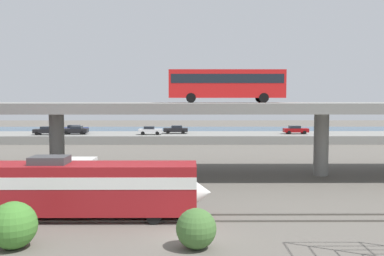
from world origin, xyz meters
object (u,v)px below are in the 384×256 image
Objects in this scene: transit_bus_on_overpass at (227,83)px; parked_car_5 at (45,130)px; service_truck_east at (56,175)px; train_locomotive at (98,186)px; parked_car_1 at (76,130)px; parked_car_4 at (176,129)px; parked_car_2 at (296,130)px; parked_car_0 at (75,129)px; parked_car_3 at (150,130)px.

transit_bus_on_overpass is 43.58m from parked_car_5.
service_truck_east is at bearing -145.97° from transit_bus_on_overpass.
train_locomotive is 8.69m from service_truck_east.
parked_car_5 is (-5.05, -1.21, -0.00)m from parked_car_1.
transit_bus_on_overpass reaches higher than parked_car_4.
parked_car_2 is 21.85m from parked_car_4.
parked_car_1 is 1.00× the size of parked_car_4.
service_truck_east is at bearing -77.04° from parked_car_0.
service_truck_east is 52.64m from parked_car_2.
parked_car_3 is at bearing 109.14° from transit_bus_on_overpass.
service_truck_east is 46.56m from parked_car_0.
parked_car_0 is 40.83m from parked_car_2.
parked_car_5 is (-29.49, 31.24, -7.34)m from transit_bus_on_overpass.
parked_car_0 is 14.92m from parked_car_3.
parked_car_1 is 5.19m from parked_car_5.
parked_car_2 is at bearing -177.79° from parked_car_5.
service_truck_east is 44.77m from parked_car_4.
service_truck_east is 1.53× the size of parked_car_2.
parked_car_2 is (39.88, 0.53, -0.00)m from parked_car_1.
parked_car_4 is (3.52, 51.06, 0.04)m from train_locomotive.
transit_bus_on_overpass is at bearing 100.68° from parked_car_4.
parked_car_0 is 3.00m from parked_car_1.
transit_bus_on_overpass is at bearing 133.35° from parked_car_5.
parked_car_2 is (15.44, 32.97, -7.34)m from transit_bus_on_overpass.
train_locomotive is 3.46× the size of parked_car_4.
parked_car_0 is at bearing -72.84° from parked_car_1.
service_truck_east is at bearing -125.17° from parked_car_2.
parked_car_0 is at bearing 106.36° from train_locomotive.
parked_car_4 is (-21.83, 0.93, 0.00)m from parked_car_2.
service_truck_east is 1.65× the size of parked_car_3.
parked_car_5 is at bearing 6.57° from parked_car_4.
service_truck_east is at bearing 124.96° from train_locomotive.
transit_bus_on_overpass is 19.64m from service_truck_east.
train_locomotive is at bearing 86.05° from parked_car_4.
parked_car_2 is (25.36, 50.13, 0.04)m from train_locomotive.
parked_car_1 is 1.07× the size of parked_car_3.
parked_car_2 is at bearing 63.17° from train_locomotive.
service_truck_east is 1.54× the size of parked_car_1.
train_locomotive is 21.15m from transit_bus_on_overpass.
parked_car_4 is 23.24m from parked_car_5.
train_locomotive is at bearing -88.83° from parked_car_3.
parked_car_0 is at bearing 164.96° from parked_car_3.
parked_car_1 and parked_car_2 have the same top height.
train_locomotive is 52.20m from parked_car_5.
train_locomotive is 48.61m from parked_car_3.
parked_car_5 is (-23.09, -2.66, -0.00)m from parked_car_4.
transit_bus_on_overpass is at bearing -70.86° from parked_car_3.
parked_car_2 is at bearing -3.29° from parked_car_0.
parked_car_5 is (-4.16, -4.08, -0.00)m from parked_car_0.
parked_car_2 is 1.08× the size of parked_car_3.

